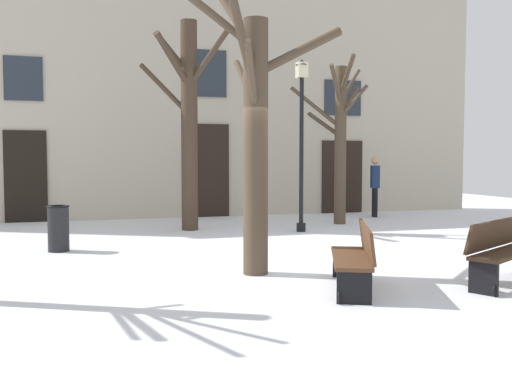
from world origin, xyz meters
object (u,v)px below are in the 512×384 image
(tree_center, at_px, (340,136))
(bench_back_to_back_right, at_px, (504,250))
(tree_near_facade, at_px, (188,119))
(tree_left_of_center, at_px, (254,125))
(bench_far_corner, at_px, (355,257))
(person_by_shop_door, at_px, (375,183))
(streetlamp, at_px, (302,127))
(litter_bin, at_px, (58,228))

(tree_center, xyz_separation_m, bench_back_to_back_right, (-0.82, -7.22, -1.88))
(tree_near_facade, distance_m, tree_center, 4.10)
(tree_left_of_center, height_order, bench_far_corner, tree_left_of_center)
(tree_near_facade, distance_m, person_by_shop_door, 6.25)
(streetlamp, xyz_separation_m, bench_back_to_back_right, (0.72, -6.01, -2.01))
(tree_center, height_order, streetlamp, tree_center)
(tree_near_facade, distance_m, bench_far_corner, 7.21)
(tree_near_facade, height_order, bench_back_to_back_right, tree_near_facade)
(person_by_shop_door, bearing_deg, bench_far_corner, 168.00)
(bench_far_corner, bearing_deg, streetlamp, -171.51)
(streetlamp, xyz_separation_m, person_by_shop_door, (3.31, 2.50, -1.47))
(litter_bin, relative_size, person_by_shop_door, 0.48)
(litter_bin, height_order, person_by_shop_door, person_by_shop_door)
(tree_near_facade, bearing_deg, person_by_shop_door, 14.28)
(bench_back_to_back_right, distance_m, person_by_shop_door, 8.91)
(bench_back_to_back_right, bearing_deg, tree_left_of_center, 123.55)
(tree_left_of_center, relative_size, tree_center, 1.04)
(tree_left_of_center, height_order, bench_back_to_back_right, tree_left_of_center)
(tree_center, xyz_separation_m, streetlamp, (-1.55, -1.21, 0.14))
(person_by_shop_door, bearing_deg, tree_center, 144.11)
(tree_left_of_center, xyz_separation_m, bench_back_to_back_right, (3.17, -1.63, -1.78))
(litter_bin, xyz_separation_m, bench_far_corner, (3.97, -4.35, 0.00))
(streetlamp, distance_m, litter_bin, 5.95)
(tree_near_facade, bearing_deg, tree_center, 2.79)
(tree_left_of_center, xyz_separation_m, bench_far_corner, (1.01, -1.37, -1.81))
(bench_far_corner, distance_m, person_by_shop_door, 9.53)
(person_by_shop_door, bearing_deg, streetlamp, 144.96)
(bench_back_to_back_right, bearing_deg, tree_near_facade, 85.63)
(tree_near_facade, bearing_deg, streetlamp, -21.74)
(tree_left_of_center, distance_m, tree_center, 6.87)
(tree_near_facade, height_order, tree_center, tree_near_facade)
(streetlamp, relative_size, litter_bin, 4.70)
(bench_back_to_back_right, bearing_deg, bench_far_corner, 143.84)
(tree_left_of_center, height_order, tree_center, tree_left_of_center)
(tree_center, relative_size, litter_bin, 5.01)
(tree_center, bearing_deg, litter_bin, -159.46)
(tree_near_facade, distance_m, bench_back_to_back_right, 8.05)
(person_by_shop_door, bearing_deg, litter_bin, 131.98)
(streetlamp, height_order, litter_bin, streetlamp)
(streetlamp, bearing_deg, tree_near_facade, 158.26)
(person_by_shop_door, bearing_deg, tree_near_facade, 122.20)
(litter_bin, distance_m, bench_far_corner, 5.89)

